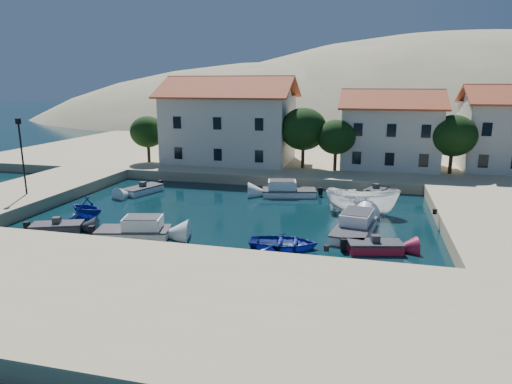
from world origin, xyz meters
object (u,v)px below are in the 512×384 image
Objects in this scene: building_mid at (390,128)px; boat_east at (361,213)px; rowboat_south at (284,247)px; cabin_cruiser_east at (354,228)px; lamppost at (21,149)px; building_left at (230,119)px; cabin_cruiser_south at (133,231)px; building_right at (509,127)px.

building_mid reaches higher than boat_east.
rowboat_south is at bearing 156.14° from boat_east.
cabin_cruiser_east reaches higher than rowboat_south.
boat_east is at bearing 9.44° from lamppost.
building_left is at bearing 19.31° from rowboat_south.
cabin_cruiser_south is 17.47m from boat_east.
building_mid reaches higher than lamppost.
boat_east is (0.36, 5.44, -0.48)m from cabin_cruiser_east.
boat_east is at bearing -98.13° from building_mid.
boat_east is at bearing 5.16° from cabin_cruiser_east.
building_right is 33.04m from rowboat_south.
cabin_cruiser_south is (-16.88, -26.18, -4.75)m from building_mid.
building_left is 18.04m from building_mid.
building_mid is at bearing 35.45° from lamppost.
building_right reaches higher than building_mid.
lamppost is 1.23× the size of cabin_cruiser_south.
building_mid is 36.21m from lamppost.
cabin_cruiser_south is at bearing -122.81° from building_mid.
building_left is at bearing 79.08° from cabin_cruiser_south.
cabin_cruiser_south and cabin_cruiser_east have the same top height.
cabin_cruiser_south is at bearing 115.69° from cabin_cruiser_east.
cabin_cruiser_south reaches higher than rowboat_south.
lamppost reaches higher than cabin_cruiser_east.
building_right is 1.87× the size of cabin_cruiser_south.
cabin_cruiser_east is at bearing -53.85° from building_left.
building_mid is 2.44× the size of rowboat_south.
cabin_cruiser_south is at bearing -87.45° from building_left.
cabin_cruiser_east is (26.78, -0.92, -4.28)m from lamppost.
lamppost is 1.09× the size of boat_east.
building_left is 22.80m from boat_east.
lamppost is 14.30m from cabin_cruiser_south.
rowboat_south is at bearing 140.07° from cabin_cruiser_east.
cabin_cruiser_east is 1.03× the size of boat_east.
cabin_cruiser_south is 10.03m from rowboat_south.
building_left is at bearing -176.19° from building_right.
building_left is 27.60m from rowboat_south.
building_left reaches higher than building_mid.
lamppost is (-29.50, -21.00, -0.47)m from building_mid.
lamppost is at bearing 102.09° from boat_east.
building_left is 2.36× the size of lamppost.
building_right reaches higher than lamppost.
building_left is 2.50× the size of cabin_cruiser_east.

